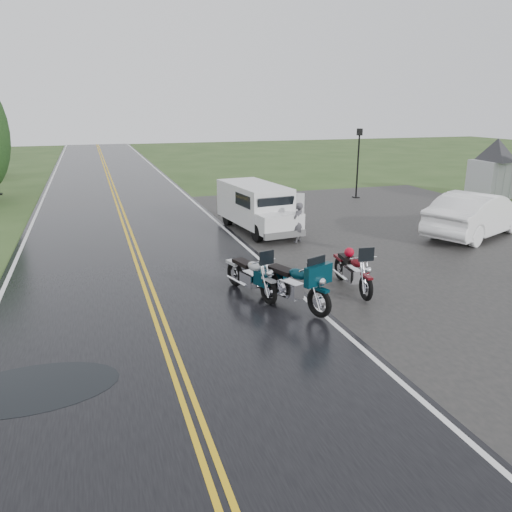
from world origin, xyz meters
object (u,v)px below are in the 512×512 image
(van_white, at_px, (257,217))
(sedan_white, at_px, (476,215))
(visitor_center, at_px, (497,153))
(motorcycle_teal, at_px, (320,290))
(motorcycle_red, at_px, (367,278))
(person_at_van, at_px, (298,223))
(motorcycle_silver, at_px, (269,281))
(lamp_post_far_right, at_px, (358,164))

(van_white, bearing_deg, sedan_white, -19.01)
(visitor_center, height_order, van_white, visitor_center)
(visitor_center, height_order, sedan_white, visitor_center)
(motorcycle_teal, bearing_deg, motorcycle_red, -0.87)
(visitor_center, distance_m, motorcycle_teal, 20.56)
(motorcycle_teal, xyz_separation_m, person_at_van, (2.23, 6.58, 0.00))
(motorcycle_teal, height_order, motorcycle_silver, motorcycle_teal)
(sedan_white, bearing_deg, motorcycle_red, 98.72)
(motorcycle_silver, relative_size, sedan_white, 0.44)
(motorcycle_teal, bearing_deg, lamp_post_far_right, 36.37)
(motorcycle_teal, bearing_deg, motorcycle_silver, 104.80)
(motorcycle_teal, relative_size, sedan_white, 0.48)
(motorcycle_teal, height_order, lamp_post_far_right, lamp_post_far_right)
(visitor_center, bearing_deg, sedan_white, -136.04)
(van_white, relative_size, person_at_van, 3.28)
(motorcycle_teal, xyz_separation_m, motorcycle_silver, (-0.84, 1.15, -0.06))
(motorcycle_silver, xyz_separation_m, sedan_white, (9.97, 4.14, 0.17))
(motorcycle_silver, distance_m, sedan_white, 10.80)
(visitor_center, height_order, motorcycle_red, visitor_center)
(person_at_van, height_order, lamp_post_far_right, lamp_post_far_right)
(motorcycle_red, bearing_deg, motorcycle_teal, -154.20)
(visitor_center, height_order, motorcycle_teal, visitor_center)
(person_at_van, distance_m, lamp_post_far_right, 10.24)
(motorcycle_red, xyz_separation_m, van_white, (-0.76, 6.50, 0.27))
(motorcycle_teal, height_order, sedan_white, sedan_white)
(visitor_center, xyz_separation_m, motorcycle_red, (-14.79, -11.70, -1.72))
(motorcycle_silver, bearing_deg, person_at_van, 45.86)
(motorcycle_silver, bearing_deg, lamp_post_far_right, 38.59)
(person_at_van, bearing_deg, lamp_post_far_right, -171.91)
(person_at_van, distance_m, sedan_white, 7.01)
(person_at_van, bearing_deg, sedan_white, 128.81)
(motorcycle_red, xyz_separation_m, motorcycle_teal, (-1.61, -0.60, 0.06))
(visitor_center, xyz_separation_m, lamp_post_far_right, (-7.45, 1.92, -0.51))
(visitor_center, relative_size, motorcycle_red, 6.94)
(motorcycle_teal, height_order, person_at_van, person_at_van)
(motorcycle_teal, bearing_deg, person_at_van, 49.80)
(visitor_center, relative_size, sedan_white, 3.09)
(van_white, distance_m, sedan_white, 8.48)
(sedan_white, relative_size, lamp_post_far_right, 1.37)
(sedan_white, bearing_deg, visitor_center, -69.24)
(van_white, xyz_separation_m, lamp_post_far_right, (8.10, 7.12, 0.93))
(motorcycle_silver, xyz_separation_m, lamp_post_far_right, (9.79, 13.06, 1.21))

